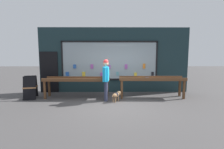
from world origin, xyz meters
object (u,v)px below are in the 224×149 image
object	(u,v)px
person_browsing	(106,77)
small_dog	(116,95)
display_table_right	(152,81)
display_table_left	(77,81)
sandwich_board_sign	(30,87)

from	to	relation	value
person_browsing	small_dog	world-z (taller)	person_browsing
display_table_right	small_dog	bearing A→B (deg)	-157.73
display_table_left	person_browsing	bearing A→B (deg)	-22.14
display_table_left	display_table_right	distance (m)	3.42
small_dog	sandwich_board_sign	bearing A→B (deg)	116.03
small_dog	person_browsing	bearing A→B (deg)	108.05
small_dog	sandwich_board_sign	world-z (taller)	sandwich_board_sign
display_table_left	sandwich_board_sign	distance (m)	2.07
display_table_left	display_table_right	xyz separation A→B (m)	(3.42, -0.00, 0.02)
display_table_left	small_dog	size ratio (longest dim) A/B	5.47
sandwich_board_sign	small_dog	bearing A→B (deg)	-21.79
person_browsing	display_table_left	bearing A→B (deg)	73.69
display_table_left	person_browsing	xyz separation A→B (m)	(1.34, -0.54, 0.28)
person_browsing	small_dog	xyz separation A→B (m)	(0.44, -0.13, -0.76)
display_table_right	sandwich_board_sign	xyz separation A→B (m)	(-5.47, -0.12, -0.26)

